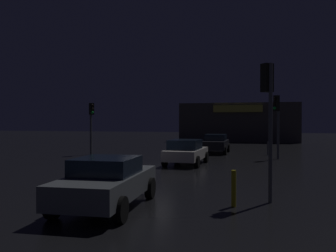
# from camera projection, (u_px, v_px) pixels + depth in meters

# --- Properties ---
(ground_plane) EXTENTS (120.00, 120.00, 0.00)m
(ground_plane) POSITION_uv_depth(u_px,v_px,m) (149.00, 168.00, 18.80)
(ground_plane) COLOR black
(store_building) EXTENTS (14.05, 6.91, 4.64)m
(store_building) POSITION_uv_depth(u_px,v_px,m) (239.00, 122.00, 44.76)
(store_building) COLOR #4C4742
(store_building) RESTS_ON ground
(traffic_signal_main) EXTENTS (0.42, 0.42, 3.82)m
(traffic_signal_main) POSITION_uv_depth(u_px,v_px,m) (91.00, 119.00, 26.37)
(traffic_signal_main) COLOR #595B60
(traffic_signal_main) RESTS_ON ground
(traffic_signal_opposite) EXTENTS (0.42, 0.42, 4.17)m
(traffic_signal_opposite) POSITION_uv_depth(u_px,v_px,m) (277.00, 115.00, 23.32)
(traffic_signal_opposite) COLOR #595B60
(traffic_signal_opposite) RESTS_ON ground
(traffic_signal_cross_left) EXTENTS (0.42, 0.42, 4.27)m
(traffic_signal_cross_left) POSITION_uv_depth(u_px,v_px,m) (268.00, 98.00, 10.97)
(traffic_signal_cross_left) COLOR #595B60
(traffic_signal_cross_left) RESTS_ON ground
(car_near) EXTENTS (1.94, 4.02, 1.46)m
(car_near) POSITION_uv_depth(u_px,v_px,m) (216.00, 143.00, 27.70)
(car_near) COLOR black
(car_near) RESTS_ON ground
(car_far) EXTENTS (2.12, 4.08, 1.44)m
(car_far) POSITION_uv_depth(u_px,v_px,m) (186.00, 152.00, 20.41)
(car_far) COLOR silver
(car_far) RESTS_ON ground
(car_crossing) EXTENTS (2.23, 4.47, 1.45)m
(car_crossing) POSITION_uv_depth(u_px,v_px,m) (107.00, 182.00, 10.29)
(car_crossing) COLOR slate
(car_crossing) RESTS_ON ground
(bollard_kerb_a) EXTENTS (0.09, 0.09, 1.00)m
(bollard_kerb_a) POSITION_uv_depth(u_px,v_px,m) (268.00, 148.00, 26.10)
(bollard_kerb_a) COLOR #595B60
(bollard_kerb_a) RESTS_ON ground
(bollard_kerb_b) EXTENTS (0.14, 0.14, 1.07)m
(bollard_kerb_b) POSITION_uv_depth(u_px,v_px,m) (234.00, 188.00, 10.38)
(bollard_kerb_b) COLOR gold
(bollard_kerb_b) RESTS_ON ground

